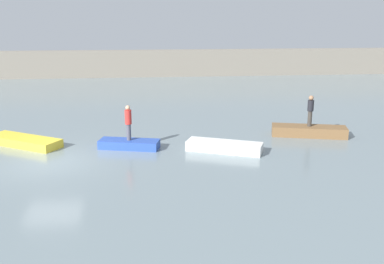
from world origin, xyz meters
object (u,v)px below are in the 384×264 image
Objects in this scene: person_red_shirt at (128,121)px; person_dark_shirt at (310,109)px; rowboat_white at (224,147)px; rowboat_brown at (309,131)px; rowboat_yellow at (24,141)px; rowboat_blue at (129,144)px.

person_dark_shirt is at bearing 7.54° from person_red_shirt.
rowboat_brown is at bearing 46.68° from rowboat_white.
rowboat_brown is at bearing 7.54° from person_red_shirt.
rowboat_blue is at bearing 20.33° from rowboat_yellow.
rowboat_white is 5.57m from person_dark_shirt.
rowboat_blue is 1.16m from person_red_shirt.
person_red_shirt is (-9.49, -1.26, 1.09)m from rowboat_brown.
rowboat_brown is 1.20m from person_dark_shirt.
rowboat_yellow reaches higher than rowboat_blue.
rowboat_yellow is at bearing -164.51° from rowboat_brown.
person_dark_shirt is at bearing 104.52° from rowboat_brown.
person_red_shirt is (5.21, -1.01, 1.16)m from rowboat_yellow.
rowboat_yellow is 9.93m from rowboat_white.
rowboat_yellow is 1.11× the size of rowboat_white.
rowboat_yellow is 2.37× the size of person_dark_shirt.
rowboat_white is (4.52, -0.95, 0.03)m from rowboat_blue.
person_dark_shirt is 9.57m from person_red_shirt.
person_red_shirt is at bearing -169.14° from rowboat_white.
person_red_shirt is (-9.49, -1.26, -0.11)m from person_dark_shirt.
rowboat_yellow is at bearing -168.64° from rowboat_white.
rowboat_brown reaches higher than rowboat_blue.
person_dark_shirt reaches higher than rowboat_white.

